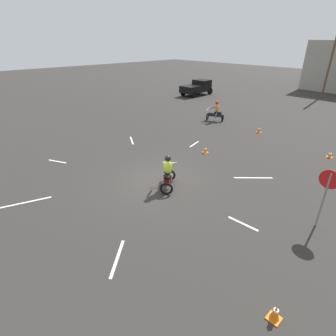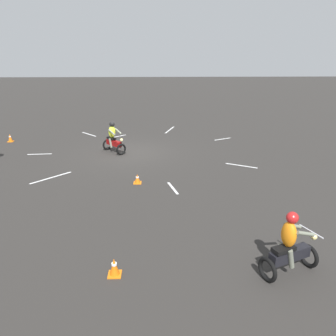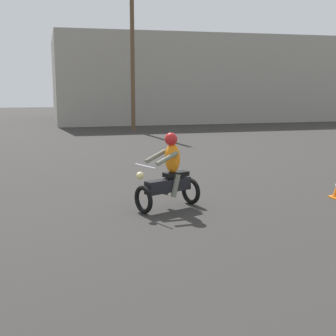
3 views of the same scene
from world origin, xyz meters
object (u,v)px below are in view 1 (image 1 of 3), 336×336
(motorcycle_rider_background, at_px, (216,112))
(utility_pole_far, at_px, (331,58))
(stop_sign, at_px, (327,188))
(traffic_cone_mid_left, at_px, (330,155))
(traffic_cone_near_left, at_px, (205,150))
(traffic_cone_mid_center, at_px, (275,313))
(motorcycle_rider_foreground, at_px, (168,174))
(traffic_cone_near_right, at_px, (259,130))
(pickup_truck, at_px, (197,87))

(motorcycle_rider_background, distance_m, utility_pole_far, 17.93)
(stop_sign, bearing_deg, traffic_cone_mid_left, 104.57)
(traffic_cone_near_left, bearing_deg, traffic_cone_mid_center, -41.06)
(motorcycle_rider_foreground, bearing_deg, motorcycle_rider_background, 76.44)
(motorcycle_rider_foreground, distance_m, motorcycle_rider_background, 11.82)
(stop_sign, height_order, traffic_cone_mid_center, stop_sign)
(stop_sign, height_order, traffic_cone_near_right, stop_sign)
(motorcycle_rider_foreground, bearing_deg, traffic_cone_near_right, 56.15)
(stop_sign, distance_m, traffic_cone_mid_left, 7.56)
(traffic_cone_mid_left, relative_size, utility_pole_far, 0.04)
(stop_sign, xyz_separation_m, utility_pole_far, (-8.80, 25.77, 2.64))
(pickup_truck, bearing_deg, traffic_cone_mid_left, -27.17)
(stop_sign, bearing_deg, traffic_cone_near_left, 162.02)
(traffic_cone_mid_left, distance_m, utility_pole_far, 20.27)
(stop_sign, bearing_deg, utility_pole_far, 108.86)
(motorcycle_rider_background, height_order, pickup_truck, pickup_truck)
(motorcycle_rider_foreground, relative_size, traffic_cone_near_left, 4.39)
(motorcycle_rider_background, xyz_separation_m, pickup_truck, (-8.63, 7.44, 0.20))
(motorcycle_rider_foreground, xyz_separation_m, motorcycle_rider_background, (-5.40, 10.51, 0.00))
(motorcycle_rider_foreground, xyz_separation_m, traffic_cone_mid_center, (6.51, -2.45, -0.50))
(pickup_truck, bearing_deg, utility_pole_far, 40.56)
(traffic_cone_mid_center, bearing_deg, traffic_cone_mid_left, 102.30)
(motorcycle_rider_foreground, bearing_deg, traffic_cone_mid_left, 26.34)
(traffic_cone_mid_center, bearing_deg, utility_pole_far, 107.38)
(motorcycle_rider_foreground, distance_m, traffic_cone_near_right, 10.51)
(traffic_cone_mid_left, bearing_deg, motorcycle_rider_background, 172.77)
(motorcycle_rider_foreground, distance_m, utility_pole_far, 28.31)
(traffic_cone_near_left, distance_m, utility_pole_far, 23.80)
(stop_sign, xyz_separation_m, traffic_cone_near_left, (-7.30, 2.37, -1.45))
(motorcycle_rider_background, bearing_deg, traffic_cone_mid_center, -160.56)
(traffic_cone_mid_center, height_order, traffic_cone_mid_left, traffic_cone_mid_center)
(motorcycle_rider_background, relative_size, stop_sign, 0.72)
(stop_sign, height_order, utility_pole_far, utility_pole_far)
(traffic_cone_near_left, distance_m, traffic_cone_mid_left, 7.26)
(motorcycle_rider_background, xyz_separation_m, traffic_cone_mid_left, (9.34, -1.19, -0.56))
(traffic_cone_near_left, bearing_deg, utility_pole_far, 93.66)
(traffic_cone_mid_center, relative_size, utility_pole_far, 0.05)
(motorcycle_rider_background, bearing_deg, pickup_truck, 26.11)
(pickup_truck, xyz_separation_m, utility_pole_far, (11.04, 9.97, 3.34))
(motorcycle_rider_foreground, height_order, stop_sign, stop_sign)
(traffic_cone_near_right, relative_size, utility_pole_far, 0.05)
(utility_pole_far, bearing_deg, traffic_cone_mid_center, -72.62)
(traffic_cone_near_left, relative_size, traffic_cone_near_right, 0.83)
(traffic_cone_mid_left, bearing_deg, motorcycle_rider_foreground, -112.89)
(motorcycle_rider_background, bearing_deg, utility_pole_far, -31.00)
(traffic_cone_near_right, bearing_deg, traffic_cone_mid_center, -58.89)
(traffic_cone_near_right, relative_size, traffic_cone_mid_center, 0.97)
(stop_sign, relative_size, utility_pole_far, 0.27)
(motorcycle_rider_background, bearing_deg, traffic_cone_near_right, -114.39)
(pickup_truck, bearing_deg, traffic_cone_mid_center, -46.34)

